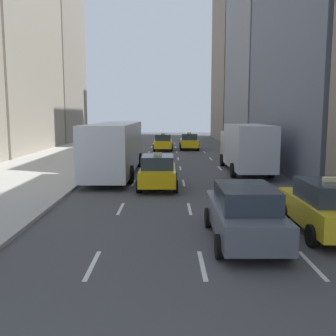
% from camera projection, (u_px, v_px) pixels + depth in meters
% --- Properties ---
extents(sidewalk_left, '(8.00, 66.00, 0.15)m').
position_uv_depth(sidewalk_left, '(51.00, 165.00, 28.84)').
color(sidewalk_left, '#ADAAA3').
rests_on(sidewalk_left, ground).
extents(lane_markings, '(5.72, 56.00, 0.01)m').
position_uv_depth(lane_markings, '(183.00, 175.00, 24.85)').
color(lane_markings, white).
rests_on(lane_markings, ground).
extents(taxi_lead, '(2.02, 4.40, 1.87)m').
position_uv_depth(taxi_lead, '(164.00, 142.00, 41.37)').
color(taxi_lead, yellow).
rests_on(taxi_lead, ground).
extents(taxi_second, '(2.02, 4.40, 1.87)m').
position_uv_depth(taxi_second, '(190.00, 141.00, 42.40)').
color(taxi_second, yellow).
rests_on(taxi_second, ground).
extents(taxi_third, '(2.02, 4.40, 1.87)m').
position_uv_depth(taxi_third, '(159.00, 171.00, 20.30)').
color(taxi_third, yellow).
rests_on(taxi_third, ground).
extents(taxi_fourth, '(2.02, 4.40, 1.87)m').
position_uv_depth(taxi_fourth, '(328.00, 207.00, 12.55)').
color(taxi_fourth, yellow).
rests_on(taxi_fourth, ground).
extents(sedan_black_near, '(2.02, 4.73, 1.75)m').
position_uv_depth(sedan_black_near, '(245.00, 213.00, 11.73)').
color(sedan_black_near, '#565B66').
rests_on(sedan_black_near, ground).
extents(city_bus, '(2.80, 11.61, 3.25)m').
position_uv_depth(city_bus, '(117.00, 146.00, 24.82)').
color(city_bus, silver).
rests_on(city_bus, ground).
extents(box_truck, '(2.58, 8.40, 3.15)m').
position_uv_depth(box_truck, '(247.00, 147.00, 25.62)').
color(box_truck, silver).
rests_on(box_truck, ground).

